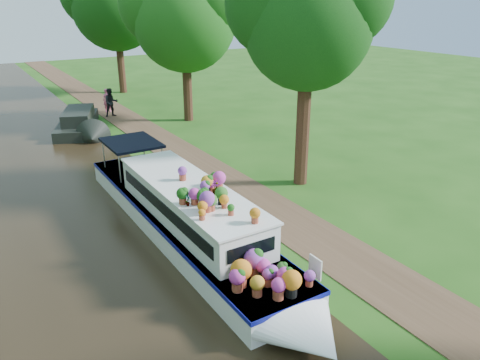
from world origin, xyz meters
name	(u,v)px	position (x,y,z in m)	size (l,w,h in m)	color
ground	(266,234)	(0.00, 0.00, 0.00)	(100.00, 100.00, 0.00)	#1E4C13
canal_water	(78,291)	(-6.00, 0.00, 0.01)	(10.00, 100.00, 0.02)	black
towpath	(295,225)	(1.20, 0.00, 0.01)	(2.20, 100.00, 0.03)	#483321
plant_boat	(191,217)	(-2.25, 0.88, 0.85)	(2.29, 13.52, 2.31)	white
tree_near_overhang	(307,15)	(3.79, 3.06, 6.60)	(5.52, 5.28, 8.99)	#331B11
tree_near_mid	(183,11)	(4.48, 15.08, 6.44)	(6.90, 6.60, 9.40)	#331B11
second_boat	(79,123)	(-1.98, 15.94, 0.51)	(3.78, 6.89, 1.25)	black
pedestrian_pink	(107,100)	(0.86, 19.76, 0.80)	(0.56, 0.37, 1.54)	pink
pedestrian_dark	(111,102)	(0.70, 18.38, 0.93)	(0.87, 0.68, 1.80)	black
verge_plant	(189,182)	(-0.36, 5.00, 0.23)	(0.42, 0.36, 0.47)	#35641E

